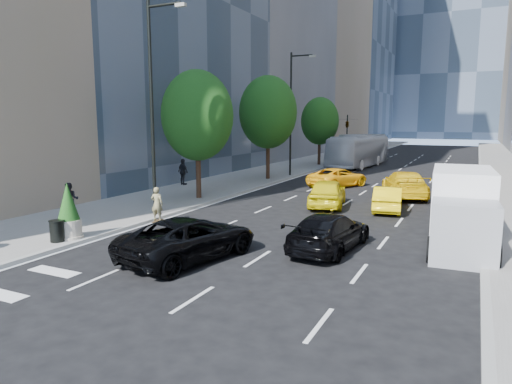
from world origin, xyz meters
The scene contains 23 objects.
ground centered at (0.00, 0.00, 0.00)m, with size 160.00×160.00×0.00m, color black.
sidewalk_left centered at (-9.00, 30.00, 0.07)m, with size 6.00×120.00×0.15m, color slate.
sidewalk_right centered at (10.00, 30.00, 0.07)m, with size 4.00×120.00×0.15m, color slate.
tower_left_end centered at (-22.00, 92.00, 30.00)m, with size 20.00×28.00×60.00m, color #33404F.
lamp_near centered at (-6.32, 4.00, 5.81)m, with size 2.13×0.22×10.00m.
lamp_far centered at (-6.32, 22.00, 5.81)m, with size 2.13×0.22×10.00m.
tree_near centered at (-7.20, 9.00, 4.97)m, with size 4.20×4.20×7.46m.
tree_mid centered at (-7.20, 19.00, 5.32)m, with size 4.50×4.50×7.99m.
tree_far centered at (-7.20, 32.00, 4.62)m, with size 3.90×3.90×6.92m.
traffic_signal centered at (-6.40, 40.00, 4.23)m, with size 2.48×0.53×5.20m.
skateboarder centered at (-5.60, 3.00, 0.79)m, with size 0.57×0.38×1.58m, color #867D54.
black_sedan_lincoln centered at (-1.12, -1.00, 0.72)m, with size 2.40×5.22×1.45m, color black.
black_sedan_mercedes centered at (2.87, 2.15, 0.68)m, with size 1.91×4.69×1.36m, color black.
taxi_a centered at (0.29, 10.37, 0.78)m, with size 1.83×4.55×1.55m, color #DAC70B.
taxi_b centered at (3.51, 10.53, 0.65)m, with size 1.38×3.96×1.30m, color yellow.
taxi_c centered at (-1.25, 18.00, 0.67)m, with size 2.21×4.80×1.33m, color #FFB40D.
taxi_d centered at (3.67, 15.50, 0.80)m, with size 2.25×5.54×1.61m, color yellow.
city_bus centered at (-3.20, 32.67, 1.66)m, with size 2.78×11.90×3.31m, color silver.
box_truck centered at (7.18, 4.79, 1.45)m, with size 2.54×6.10×2.86m.
pedestrian_a centered at (-9.85, 1.84, 0.96)m, with size 0.79×0.61×1.62m, color black.
pedestrian_b centered at (-11.20, 13.17, 1.08)m, with size 1.09×0.46×1.87m, color black.
trash_can centered at (-6.60, -1.77, 0.54)m, with size 0.52×0.52×0.79m, color black.
planter_shrub centered at (-6.60, -1.18, 1.19)m, with size 0.91×0.91×2.20m.
Camera 1 is at (7.51, -13.64, 4.71)m, focal length 32.00 mm.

